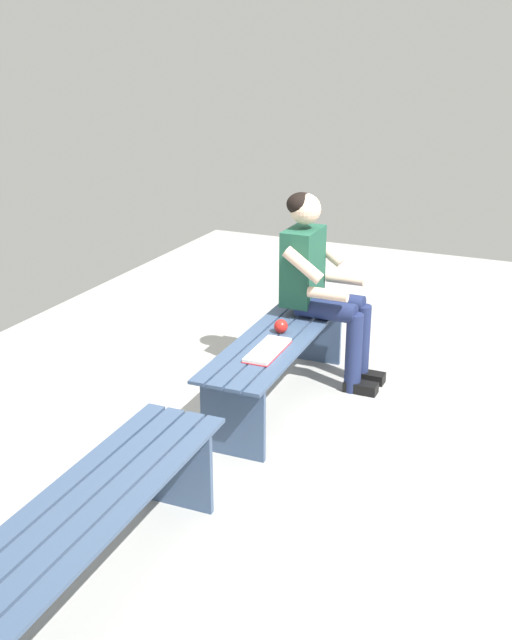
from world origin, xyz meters
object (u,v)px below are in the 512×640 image
Objects in this scene: bench_near at (279,351)px; apple at (282,326)px; person_seated at (320,280)px; book_open at (268,350)px; bench_far at (91,525)px.

apple is at bearing 166.68° from bench_near.
bench_near is 1.33× the size of person_seated.
person_seated is 0.77m from book_open.
person_seated is 0.47m from apple.
bench_near is 19.43× the size of apple.
bench_near is at bearing -180.00° from bench_far.
book_open is (0.32, 0.04, -0.03)m from apple.
bench_near is 4.07× the size of book_open.
bench_far is 2.45m from person_seated.
bench_far is at bearing -3.27° from book_open.
book_open reaches higher than bench_near.
bench_far is 2.01m from apple.
book_open is (0.74, -0.05, -0.22)m from person_seated.
book_open is at bearing -4.18° from person_seated.
apple reaches higher than book_open.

